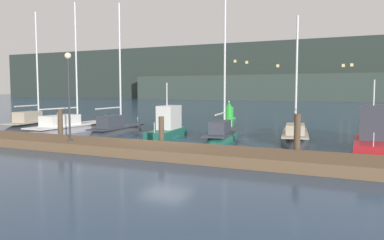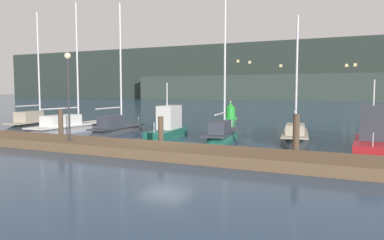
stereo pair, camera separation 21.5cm
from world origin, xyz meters
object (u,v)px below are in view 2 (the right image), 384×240
(motorboat_berth_4, at_px, (167,132))
(motorboat_berth_7, at_px, (372,142))
(sailboat_berth_5, at_px, (222,138))
(sailboat_berth_6, at_px, (295,141))
(sailboat_berth_3, at_px, (117,131))
(channel_buoy, at_px, (230,112))
(sailboat_berth_2, at_px, (71,129))
(sailboat_berth_1, at_px, (36,127))
(dock_lamppost, at_px, (68,83))

(motorboat_berth_4, bearing_deg, motorboat_berth_7, -1.44)
(sailboat_berth_5, height_order, motorboat_berth_7, sailboat_berth_5)
(sailboat_berth_6, bearing_deg, motorboat_berth_7, -20.22)
(sailboat_berth_3, bearing_deg, channel_buoy, 80.86)
(sailboat_berth_5, height_order, channel_buoy, sailboat_berth_5)
(sailboat_berth_2, height_order, sailboat_berth_6, sailboat_berth_2)
(sailboat_berth_2, height_order, sailboat_berth_3, sailboat_berth_2)
(sailboat_berth_3, distance_m, sailboat_berth_5, 7.74)
(sailboat_berth_5, bearing_deg, sailboat_berth_2, -179.24)
(sailboat_berth_6, bearing_deg, motorboat_berth_4, -171.42)
(motorboat_berth_7, bearing_deg, sailboat_berth_3, 177.09)
(motorboat_berth_7, bearing_deg, motorboat_berth_4, 178.56)
(sailboat_berth_1, height_order, sailboat_berth_2, sailboat_berth_2)
(motorboat_berth_4, height_order, channel_buoy, motorboat_berth_4)
(sailboat_berth_1, xyz_separation_m, motorboat_berth_7, (23.33, -0.66, 0.29))
(sailboat_berth_2, relative_size, motorboat_berth_7, 1.72)
(channel_buoy, bearing_deg, sailboat_berth_6, -58.95)
(sailboat_berth_5, bearing_deg, motorboat_berth_4, -173.23)
(sailboat_berth_1, xyz_separation_m, channel_buoy, (10.14, 16.19, 0.51))
(motorboat_berth_7, bearing_deg, channel_buoy, 128.06)
(sailboat_berth_2, height_order, motorboat_berth_7, sailboat_berth_2)
(motorboat_berth_7, xyz_separation_m, dock_lamppost, (-13.86, -5.74, 2.91))
(sailboat_berth_1, xyz_separation_m, motorboat_berth_4, (11.78, -0.37, 0.21))
(sailboat_berth_3, height_order, sailboat_berth_6, sailboat_berth_3)
(motorboat_berth_7, relative_size, channel_buoy, 3.12)
(sailboat_berth_3, xyz_separation_m, sailboat_berth_5, (7.74, -0.09, -0.01))
(channel_buoy, height_order, dock_lamppost, dock_lamppost)
(sailboat_berth_1, xyz_separation_m, sailboat_berth_5, (15.29, 0.04, -0.02))
(sailboat_berth_1, distance_m, sailboat_berth_3, 7.55)
(sailboat_berth_5, bearing_deg, channel_buoy, 107.71)
(channel_buoy, bearing_deg, sailboat_berth_3, -99.14)
(sailboat_berth_5, height_order, sailboat_berth_6, sailboat_berth_5)
(sailboat_berth_3, bearing_deg, sailboat_berth_1, -178.95)
(sailboat_berth_3, bearing_deg, sailboat_berth_5, -0.70)
(sailboat_berth_2, xyz_separation_m, sailboat_berth_3, (3.88, 0.25, 0.02))
(motorboat_berth_4, distance_m, channel_buoy, 16.65)
(sailboat_berth_6, bearing_deg, sailboat_berth_2, -176.76)
(sailboat_berth_2, bearing_deg, motorboat_berth_7, -1.61)
(sailboat_berth_5, relative_size, dock_lamppost, 2.08)
(channel_buoy, bearing_deg, sailboat_berth_1, -122.05)
(motorboat_berth_7, xyz_separation_m, channel_buoy, (-13.20, 16.85, 0.22))
(sailboat_berth_1, height_order, sailboat_berth_3, sailboat_berth_1)
(sailboat_berth_3, height_order, motorboat_berth_4, sailboat_berth_3)
(sailboat_berth_2, relative_size, sailboat_berth_5, 1.08)
(sailboat_berth_5, distance_m, motorboat_berth_7, 8.08)
(channel_buoy, bearing_deg, motorboat_berth_7, -51.94)
(sailboat_berth_2, relative_size, dock_lamppost, 2.25)
(sailboat_berth_2, xyz_separation_m, sailboat_berth_6, (15.74, 0.89, -0.03))
(sailboat_berth_3, xyz_separation_m, channel_buoy, (2.58, 16.05, 0.51))
(sailboat_berth_3, height_order, motorboat_berth_7, sailboat_berth_3)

